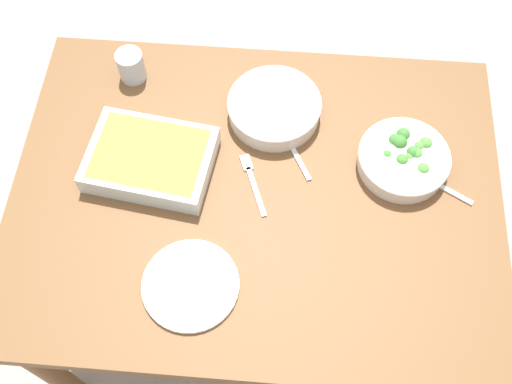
{
  "coord_description": "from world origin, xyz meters",
  "views": [
    {
      "loc": [
        0.06,
        -0.69,
        2.06
      ],
      "look_at": [
        0.0,
        0.0,
        0.74
      ],
      "focal_mm": 42.8,
      "sensor_mm": 36.0,
      "label": 1
    }
  ],
  "objects_px": {
    "side_plate": "(191,285)",
    "fork_on_table": "(252,180)",
    "drink_cup": "(131,67)",
    "spoon_by_broccoli": "(430,180)",
    "spoon_by_stew": "(290,144)",
    "stew_bowl": "(274,108)",
    "broccoli_bowl": "(404,159)",
    "baking_dish": "(150,159)"
  },
  "relations": [
    {
      "from": "stew_bowl",
      "to": "spoon_by_broccoli",
      "type": "xyz_separation_m",
      "value": [
        0.4,
        -0.17,
        -0.03
      ]
    },
    {
      "from": "drink_cup",
      "to": "side_plate",
      "type": "xyz_separation_m",
      "value": [
        0.23,
        -0.58,
        -0.03
      ]
    },
    {
      "from": "side_plate",
      "to": "spoon_by_broccoli",
      "type": "bearing_deg",
      "value": 29.66
    },
    {
      "from": "baking_dish",
      "to": "drink_cup",
      "type": "bearing_deg",
      "value": 108.93
    },
    {
      "from": "spoon_by_stew",
      "to": "spoon_by_broccoli",
      "type": "distance_m",
      "value": 0.36
    },
    {
      "from": "broccoli_bowl",
      "to": "side_plate",
      "type": "height_order",
      "value": "broccoli_bowl"
    },
    {
      "from": "spoon_by_broccoli",
      "to": "stew_bowl",
      "type": "bearing_deg",
      "value": 156.95
    },
    {
      "from": "side_plate",
      "to": "spoon_by_broccoli",
      "type": "xyz_separation_m",
      "value": [
        0.55,
        0.32,
        -0.0
      ]
    },
    {
      "from": "broccoli_bowl",
      "to": "drink_cup",
      "type": "relative_size",
      "value": 2.67
    },
    {
      "from": "spoon_by_broccoli",
      "to": "fork_on_table",
      "type": "distance_m",
      "value": 0.44
    },
    {
      "from": "stew_bowl",
      "to": "spoon_by_broccoli",
      "type": "bearing_deg",
      "value": -23.05
    },
    {
      "from": "stew_bowl",
      "to": "baking_dish",
      "type": "height_order",
      "value": "same"
    },
    {
      "from": "drink_cup",
      "to": "spoon_by_broccoli",
      "type": "bearing_deg",
      "value": -18.73
    },
    {
      "from": "drink_cup",
      "to": "side_plate",
      "type": "bearing_deg",
      "value": -68.31
    },
    {
      "from": "baking_dish",
      "to": "fork_on_table",
      "type": "xyz_separation_m",
      "value": [
        0.25,
        -0.02,
        -0.03
      ]
    },
    {
      "from": "stew_bowl",
      "to": "broccoli_bowl",
      "type": "bearing_deg",
      "value": -21.24
    },
    {
      "from": "stew_bowl",
      "to": "side_plate",
      "type": "distance_m",
      "value": 0.51
    },
    {
      "from": "baking_dish",
      "to": "drink_cup",
      "type": "distance_m",
      "value": 0.29
    },
    {
      "from": "baking_dish",
      "to": "side_plate",
      "type": "relative_size",
      "value": 1.49
    },
    {
      "from": "stew_bowl",
      "to": "drink_cup",
      "type": "relative_size",
      "value": 2.86
    },
    {
      "from": "broccoli_bowl",
      "to": "fork_on_table",
      "type": "height_order",
      "value": "broccoli_bowl"
    },
    {
      "from": "spoon_by_stew",
      "to": "fork_on_table",
      "type": "distance_m",
      "value": 0.14
    },
    {
      "from": "side_plate",
      "to": "fork_on_table",
      "type": "bearing_deg",
      "value": 67.63
    },
    {
      "from": "spoon_by_broccoli",
      "to": "spoon_by_stew",
      "type": "bearing_deg",
      "value": 167.36
    },
    {
      "from": "spoon_by_stew",
      "to": "drink_cup",
      "type": "bearing_deg",
      "value": 156.67
    },
    {
      "from": "spoon_by_broccoli",
      "to": "fork_on_table",
      "type": "relative_size",
      "value": 0.94
    },
    {
      "from": "baking_dish",
      "to": "spoon_by_broccoli",
      "type": "relative_size",
      "value": 2.02
    },
    {
      "from": "side_plate",
      "to": "fork_on_table",
      "type": "height_order",
      "value": "side_plate"
    },
    {
      "from": "side_plate",
      "to": "fork_on_table",
      "type": "xyz_separation_m",
      "value": [
        0.12,
        0.28,
        -0.0
      ]
    },
    {
      "from": "baking_dish",
      "to": "side_plate",
      "type": "bearing_deg",
      "value": -65.89
    },
    {
      "from": "stew_bowl",
      "to": "broccoli_bowl",
      "type": "height_order",
      "value": "broccoli_bowl"
    },
    {
      "from": "broccoli_bowl",
      "to": "drink_cup",
      "type": "height_order",
      "value": "drink_cup"
    },
    {
      "from": "baking_dish",
      "to": "spoon_by_broccoli",
      "type": "bearing_deg",
      "value": 0.87
    },
    {
      "from": "drink_cup",
      "to": "spoon_by_stew",
      "type": "bearing_deg",
      "value": -23.33
    },
    {
      "from": "drink_cup",
      "to": "spoon_by_broccoli",
      "type": "height_order",
      "value": "drink_cup"
    },
    {
      "from": "stew_bowl",
      "to": "drink_cup",
      "type": "bearing_deg",
      "value": 165.93
    },
    {
      "from": "broccoli_bowl",
      "to": "fork_on_table",
      "type": "xyz_separation_m",
      "value": [
        -0.37,
        -0.07,
        -0.03
      ]
    },
    {
      "from": "broccoli_bowl",
      "to": "side_plate",
      "type": "distance_m",
      "value": 0.6
    },
    {
      "from": "stew_bowl",
      "to": "spoon_by_stew",
      "type": "height_order",
      "value": "stew_bowl"
    },
    {
      "from": "spoon_by_stew",
      "to": "fork_on_table",
      "type": "height_order",
      "value": "spoon_by_stew"
    },
    {
      "from": "stew_bowl",
      "to": "fork_on_table",
      "type": "xyz_separation_m",
      "value": [
        -0.04,
        -0.2,
        -0.03
      ]
    },
    {
      "from": "drink_cup",
      "to": "spoon_by_stew",
      "type": "xyz_separation_m",
      "value": [
        0.44,
        -0.19,
        -0.03
      ]
    }
  ]
}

